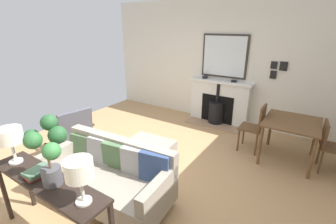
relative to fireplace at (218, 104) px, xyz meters
The scene contains 18 objects.
ground_plane 2.62m from the fireplace, ahead, with size 5.56×5.69×0.01m, color tan.
wall_left 0.99m from the fireplace, 131.11° to the right, with size 0.12×5.69×2.79m, color silver.
fireplace is the anchor object (origin of this frame).
mirror_over_mantel 1.11m from the fireplace, behind, with size 0.04×1.05×0.96m.
mantel_bowl_near 0.72m from the fireplace, 95.19° to the right, with size 0.13×0.13×0.05m.
mantel_bowl_far 0.66m from the fireplace, 96.87° to the left, with size 0.13×0.13×0.04m.
sofa 3.32m from the fireplace, ahead, with size 0.92×1.80×0.79m.
ottoman 2.37m from the fireplace, ahead, with size 0.67×0.81×0.38m.
armchair_accent 3.25m from the fireplace, 32.14° to the right, with size 0.78×0.71×0.83m.
console_table 4.13m from the fireplace, ahead, with size 0.34×1.55×0.79m.
table_lamp_near_end 4.24m from the fireplace, 10.82° to the right, with size 0.26×0.26×0.41m.
table_lamp_far_end 4.19m from the fireplace, ahead, with size 0.24×0.24×0.42m.
potted_plant 4.17m from the fireplace, ahead, with size 0.36×0.47×0.68m.
book_stack 4.15m from the fireplace, ahead, with size 0.26×0.19×0.07m.
dining_table 1.92m from the fireplace, 59.95° to the left, with size 0.92×0.85×0.73m.
dining_chair_near_fireplace 1.46m from the fireplace, 48.87° to the left, with size 0.40×0.40×0.91m.
dining_chair_by_back_wall 2.42m from the fireplace, 66.45° to the left, with size 0.44×0.44×0.83m.
photo_gallery_row 1.48m from the fireplace, 97.07° to the left, with size 0.02×0.32×0.36m.
Camera 1 is at (2.53, 2.13, 2.24)m, focal length 25.10 mm.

